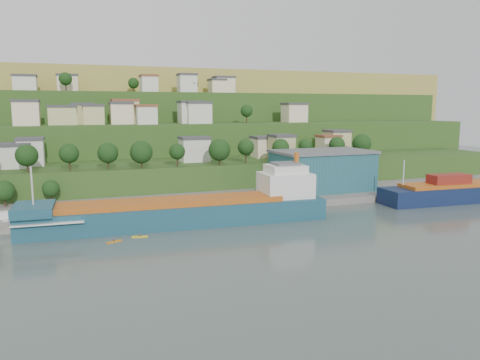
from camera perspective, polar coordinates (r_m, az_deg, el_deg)
name	(u,v)px	position (r m, az deg, el deg)	size (l,w,h in m)	color
ground	(219,230)	(109.47, -2.53, -6.15)	(500.00, 500.00, 0.00)	#404E48
quay	(255,202)	(141.72, 1.80, -2.71)	(220.00, 26.00, 4.00)	slate
hillside	(130,158)	(272.96, -13.22, 2.62)	(360.00, 211.29, 96.00)	#284719
cargo_ship_near	(189,212)	(115.17, -6.19, -3.91)	(73.58, 14.56, 18.81)	#164354
warehouse	(322,170)	(152.81, 9.97, 1.21)	(31.36, 19.59, 12.80)	#205260
dinghy	(13,222)	(122.47, -25.95, -4.64)	(4.43, 1.66, 0.89)	silver
kayak_orange	(114,241)	(103.58, -15.10, -7.18)	(3.35, 1.72, 0.84)	orange
kayak_yellow	(140,236)	(106.07, -12.11, -6.69)	(3.62, 1.30, 0.89)	gold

